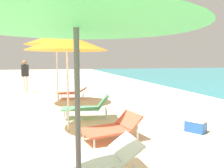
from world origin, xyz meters
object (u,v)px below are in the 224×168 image
at_px(lounger_farthest_shoreside, 73,92).
at_px(cooler_box, 196,125).
at_px(umbrella_nearest, 76,4).
at_px(umbrella_second, 67,43).
at_px(person_walking_near, 25,73).
at_px(lounger_second_shoreside, 87,107).
at_px(lounger_second_inland, 112,127).
at_px(umbrella_farthest, 56,39).
at_px(lounger_nearest_shoreside, 98,157).

distance_m(lounger_farthest_shoreside, cooler_box, 5.93).
bearing_deg(umbrella_nearest, umbrella_second, 87.35).
height_order(lounger_farthest_shoreside, person_walking_near, person_walking_near).
bearing_deg(umbrella_second, lounger_second_shoreside, 59.77).
height_order(umbrella_second, lounger_second_shoreside, umbrella_second).
height_order(lounger_second_shoreside, lounger_farthest_shoreside, lounger_second_shoreside).
relative_size(lounger_farthest_shoreside, cooler_box, 2.54).
bearing_deg(lounger_second_inland, lounger_second_shoreside, -96.21).
distance_m(lounger_second_inland, umbrella_farthest, 4.97).
height_order(lounger_second_inland, cooler_box, lounger_second_inland).
bearing_deg(lounger_farthest_shoreside, lounger_second_shoreside, 105.64).
bearing_deg(umbrella_farthest, person_walking_near, 111.59).
height_order(lounger_second_shoreside, lounger_second_inland, lounger_second_shoreside).
bearing_deg(lounger_second_shoreside, umbrella_farthest, -61.04).
bearing_deg(lounger_farthest_shoreside, umbrella_nearest, 99.01).
height_order(umbrella_second, lounger_second_inland, umbrella_second).
bearing_deg(person_walking_near, umbrella_nearest, -8.52).
bearing_deg(cooler_box, umbrella_farthest, 125.90).
distance_m(lounger_second_inland, lounger_farthest_shoreside, 5.49).
xyz_separation_m(umbrella_nearest, umbrella_second, (0.16, 3.42, -0.07)).
distance_m(person_walking_near, cooler_box, 9.53).
relative_size(lounger_second_inland, umbrella_farthest, 0.48).
distance_m(umbrella_farthest, lounger_farthest_shoreside, 2.57).
bearing_deg(cooler_box, umbrella_nearest, -140.32).
bearing_deg(lounger_nearest_shoreside, umbrella_second, -87.44).
bearing_deg(cooler_box, person_walking_near, 119.49).
bearing_deg(lounger_second_shoreside, umbrella_nearest, 90.70).
bearing_deg(lounger_farthest_shoreside, umbrella_second, 97.35).
bearing_deg(lounger_nearest_shoreside, lounger_farthest_shoreside, -96.46).
relative_size(umbrella_farthest, lounger_farthest_shoreside, 1.98).
bearing_deg(lounger_nearest_shoreside, person_walking_near, -82.65).
distance_m(lounger_second_shoreside, cooler_box, 3.02).
bearing_deg(umbrella_nearest, lounger_nearest_shoreside, 70.07).
relative_size(umbrella_nearest, cooler_box, 4.43).
height_order(lounger_nearest_shoreside, umbrella_second, umbrella_second).
relative_size(lounger_second_shoreside, lounger_farthest_shoreside, 1.03).
xyz_separation_m(umbrella_farthest, cooler_box, (3.09, -4.27, -2.34)).
xyz_separation_m(lounger_nearest_shoreside, lounger_farthest_shoreside, (0.25, 6.81, 0.00)).
bearing_deg(cooler_box, lounger_second_shoreside, 140.27).
xyz_separation_m(umbrella_second, person_walking_near, (-1.72, 7.41, -1.08)).
bearing_deg(lounger_second_inland, cooler_box, 169.57).
relative_size(lounger_second_shoreside, umbrella_farthest, 0.52).
distance_m(umbrella_nearest, person_walking_near, 11.01).
height_order(umbrella_nearest, lounger_nearest_shoreside, umbrella_nearest).
distance_m(lounger_nearest_shoreside, lounger_second_shoreside, 3.34).
xyz_separation_m(umbrella_farthest, person_walking_near, (-1.58, 3.98, -1.46)).
bearing_deg(person_walking_near, umbrella_second, -3.66).
height_order(lounger_nearest_shoreside, lounger_second_shoreside, lounger_second_shoreside).
xyz_separation_m(umbrella_nearest, lounger_second_inland, (1.00, 2.51, -1.89)).
bearing_deg(lounger_second_shoreside, lounger_nearest_shoreside, 94.44).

